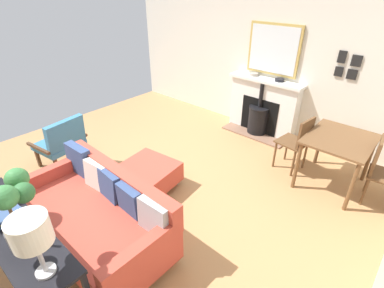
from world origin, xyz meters
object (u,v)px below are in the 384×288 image
(ottoman, at_px, (150,173))
(book_stack, at_px, (5,216))
(table_lamp_far_end, at_px, (31,233))
(dining_chair_near_fireplace, at_px, (298,140))
(dining_chair_by_back_wall, at_px, (380,168))
(armchair_accent, at_px, (62,141))
(potted_plant, at_px, (10,205))
(console_table, at_px, (15,235))
(sofa, at_px, (98,214))
(fireplace, at_px, (262,109))
(mantel_bowl_near, at_px, (254,74))
(mantel_bowl_far, at_px, (279,80))
(dining_table, at_px, (339,145))

(ottoman, distance_m, book_stack, 1.82)
(table_lamp_far_end, bearing_deg, dining_chair_near_fireplace, 173.34)
(dining_chair_by_back_wall, bearing_deg, armchair_accent, -59.35)
(potted_plant, bearing_deg, console_table, -87.80)
(sofa, relative_size, console_table, 1.09)
(ottoman, relative_size, armchair_accent, 0.94)
(fireplace, height_order, mantel_bowl_near, mantel_bowl_near)
(armchair_accent, xyz_separation_m, dining_chair_near_fireplace, (-2.24, 2.71, 0.08))
(mantel_bowl_far, xyz_separation_m, potted_plant, (4.29, 0.03, 0.09))
(console_table, height_order, dining_chair_by_back_wall, dining_chair_by_back_wall)
(potted_plant, bearing_deg, dining_chair_near_fireplace, 167.34)
(armchair_accent, relative_size, book_stack, 3.13)
(mantel_bowl_near, xyz_separation_m, armchair_accent, (3.08, -1.41, -0.62))
(ottoman, bearing_deg, mantel_bowl_far, 168.48)
(sofa, relative_size, dining_chair_by_back_wall, 2.04)
(dining_table, bearing_deg, sofa, -30.10)
(dining_chair_near_fireplace, bearing_deg, ottoman, -37.62)
(mantel_bowl_far, distance_m, console_table, 4.33)
(book_stack, bearing_deg, armchair_accent, -127.93)
(mantel_bowl_near, height_order, dining_chair_near_fireplace, mantel_bowl_near)
(armchair_accent, distance_m, book_stack, 2.00)
(fireplace, xyz_separation_m, book_stack, (4.26, -0.12, 0.33))
(book_stack, bearing_deg, mantel_bowl_far, 175.29)
(table_lamp_far_end, height_order, dining_table, table_lamp_far_end)
(sofa, bearing_deg, mantel_bowl_far, 176.25)
(book_stack, xyz_separation_m, dining_chair_by_back_wall, (-3.45, 2.22, -0.27))
(potted_plant, xyz_separation_m, dining_chair_by_back_wall, (-3.45, 1.84, -0.63))
(mantel_bowl_near, bearing_deg, book_stack, 1.98)
(sofa, bearing_deg, mantel_bowl_near, -175.64)
(sofa, distance_m, ottoman, 1.03)
(ottoman, bearing_deg, dining_table, 132.97)
(sofa, xyz_separation_m, armchair_accent, (-0.46, -1.68, 0.09))
(ottoman, height_order, book_stack, book_stack)
(table_lamp_far_end, distance_m, book_stack, 0.83)
(mantel_bowl_far, relative_size, table_lamp_far_end, 0.30)
(armchair_accent, xyz_separation_m, book_stack, (1.21, 1.56, 0.35))
(book_stack, bearing_deg, potted_plant, 90.62)
(console_table, distance_m, dining_table, 3.81)
(console_table, distance_m, dining_chair_near_fireplace, 3.61)
(dining_chair_by_back_wall, bearing_deg, dining_table, -91.00)
(potted_plant, xyz_separation_m, dining_chair_near_fireplace, (-3.45, 0.77, -0.63))
(sofa, bearing_deg, table_lamp_far_end, 40.12)
(mantel_bowl_far, xyz_separation_m, table_lamp_far_end, (4.30, 0.40, 0.08))
(mantel_bowl_near, distance_m, table_lamp_far_end, 4.40)
(dining_table, distance_m, dining_chair_near_fireplace, 0.55)
(mantel_bowl_near, height_order, dining_chair_by_back_wall, mantel_bowl_near)
(fireplace, xyz_separation_m, console_table, (4.26, 0.00, 0.20))
(fireplace, bearing_deg, console_table, 0.05)
(sofa, xyz_separation_m, console_table, (0.75, 0.00, 0.31))
(armchair_accent, bearing_deg, console_table, 54.07)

